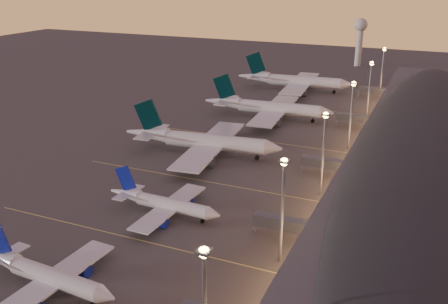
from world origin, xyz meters
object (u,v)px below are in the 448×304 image
Objects in this scene: airliner_narrow_north at (163,203)px; airliner_wide_far at (294,81)px; airliner_narrow_south at (45,275)px; radar_tower at (360,34)px; airliner_wide_mid at (268,108)px; airliner_wide_near at (202,141)px.

airliner_wide_far reaches higher than airliner_narrow_north.
airliner_narrow_north is at bearing 85.24° from airliner_narrow_south.
radar_tower is at bearing 89.32° from airliner_narrow_north.
airliner_narrow_south is 0.58× the size of airliner_wide_far.
airliner_wide_mid is at bearing -95.93° from radar_tower.
airliner_wide_mid is at bearing 76.53° from airliner_wide_near.
airliner_wide_near is (-5.80, 87.56, 1.56)m from airliner_narrow_south.
airliner_narrow_north is 1.08× the size of radar_tower.
airliner_wide_mid reaches higher than airliner_narrow_north.
airliner_wide_mid reaches higher than airliner_narrow_south.
radar_tower reaches higher than airliner_wide_far.
airliner_wide_near is at bearing -96.28° from radar_tower.
airliner_wide_near is at bearing -95.76° from airliner_wide_far.
airliner_wide_mid is at bearing 92.66° from airliner_narrow_south.
airliner_wide_near is at bearing 96.89° from airliner_narrow_south.
airliner_wide_mid is 0.94× the size of airliner_wide_far.
radar_tower is (15.42, 148.60, 16.91)m from airliner_wide_mid.
airliner_narrow_south is 40.48m from airliner_narrow_north.
airliner_narrow_north is 101.65m from airliner_wide_mid.
radar_tower is at bearing 77.51° from airliner_wide_near.
radar_tower is at bearing 89.84° from airliner_narrow_south.
airliner_wide_far is at bearing 90.40° from airliner_wide_mid.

